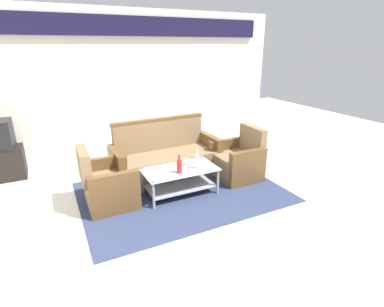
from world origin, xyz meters
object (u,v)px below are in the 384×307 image
armchair_right (238,161)px  bottle_red (179,166)px  couch (166,159)px  cup (186,162)px  bottle_clear (197,161)px  armchair_left (108,186)px  coffee_table (180,177)px

armchair_right → bottle_red: (-1.19, -0.25, 0.23)m
couch → cup: size_ratio=18.22×
couch → bottle_clear: bearing=101.6°
armchair_left → coffee_table: 1.05m
armchair_right → coffee_table: size_ratio=0.77×
bottle_clear → bottle_red: size_ratio=1.16×
armchair_left → bottle_red: bearing=73.2°
armchair_right → bottle_red: 1.24m
bottle_clear → coffee_table: bearing=158.1°
armchair_right → cup: size_ratio=8.50×
couch → cup: 0.62m
couch → armchair_left: bearing=23.8°
couch → cup: bearing=96.7°
bottle_clear → bottle_red: 0.31m
couch → armchair_left: couch is taller
armchair_left → armchair_right: (2.16, -0.05, 0.00)m
coffee_table → armchair_right: bearing=5.9°
armchair_right → cup: (-0.99, -0.03, 0.17)m
coffee_table → cup: bearing=32.9°
cup → armchair_left: bearing=176.3°
couch → bottle_red: bearing=80.1°
bottle_clear → bottle_red: bottle_clear is taller
bottle_red → cup: bottle_red is taller
coffee_table → bottle_clear: (0.24, -0.10, 0.26)m
couch → bottle_clear: couch is taller
armchair_right → bottle_clear: armchair_right is taller
coffee_table → armchair_left: bearing=170.8°
armchair_right → coffee_table: armchair_right is taller
couch → armchair_left: (-1.08, -0.52, -0.03)m
couch → armchair_left: size_ratio=2.14×
armchair_right → bottle_clear: 0.95m
couch → bottle_red: size_ratio=6.70×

